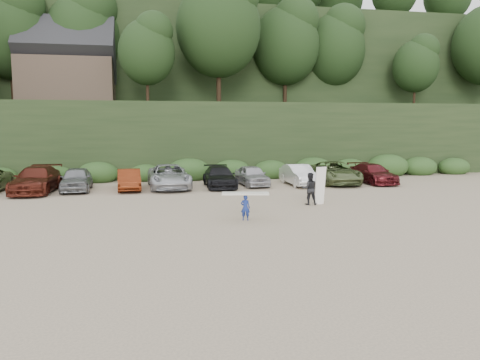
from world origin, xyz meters
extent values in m
plane|color=tan|center=(0.00, 0.00, 0.00)|extent=(120.00, 120.00, 0.00)
cube|color=black|center=(0.00, 22.00, 3.00)|extent=(80.00, 14.00, 6.00)
cube|color=black|center=(0.00, 40.00, 8.00)|extent=(90.00, 30.00, 16.00)
ellipsoid|color=black|center=(0.00, 22.00, 11.00)|extent=(66.00, 12.00, 10.00)
cube|color=#2B491E|center=(-0.55, 14.50, 0.60)|extent=(46.20, 2.00, 1.20)
cube|color=brown|center=(-12.00, 24.00, 8.00)|extent=(8.00, 6.00, 4.00)
imported|color=#511C12|center=(-12.02, 9.64, 0.81)|extent=(2.57, 5.70, 1.62)
imported|color=slate|center=(-9.68, 9.98, 0.76)|extent=(1.93, 4.50, 1.51)
imported|color=maroon|center=(-6.39, 9.69, 0.68)|extent=(1.64, 4.17, 1.35)
imported|color=#B3B5BA|center=(-3.80, 10.06, 0.79)|extent=(2.84, 5.79, 1.58)
imported|color=black|center=(-0.42, 9.89, 0.70)|extent=(2.07, 4.88, 1.40)
imported|color=#AEADB2|center=(1.91, 10.27, 0.71)|extent=(2.03, 4.29, 1.42)
imported|color=silver|center=(5.17, 9.79, 0.73)|extent=(1.70, 4.46, 1.45)
imported|color=#56653A|center=(8.00, 10.19, 0.79)|extent=(2.83, 5.76, 1.57)
imported|color=#531317|center=(10.78, 9.84, 0.70)|extent=(2.27, 4.93, 1.40)
imported|color=navy|center=(-0.97, -1.19, 0.57)|extent=(0.48, 0.39, 1.14)
cube|color=silver|center=(-0.97, -1.19, 1.21)|extent=(2.15, 0.96, 0.08)
imported|color=black|center=(3.21, 2.12, 0.86)|extent=(0.93, 0.78, 1.71)
cube|color=white|center=(3.76, 2.03, 1.01)|extent=(0.61, 0.39, 2.02)
camera|label=1|loc=(-5.19, -21.22, 4.26)|focal=35.00mm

